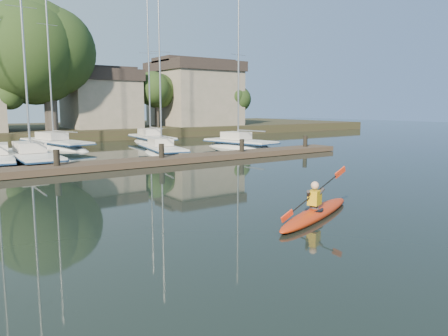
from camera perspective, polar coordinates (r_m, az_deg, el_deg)
ground at (r=13.14m, az=8.51°, el=-7.15°), size 160.00×160.00×0.00m
kayak at (r=13.94m, az=11.90°, el=-5.52°), size 4.93×2.46×1.61m
dock at (r=24.96m, az=-14.27°, el=0.46°), size 34.00×2.00×1.80m
sailboat_2 at (r=28.56m, az=-23.77°, el=0.16°), size 2.21×9.41×15.58m
sailboat_3 at (r=31.18m, az=-8.05°, el=1.42°), size 3.53×7.91×12.35m
sailboat_4 at (r=35.41m, az=2.10°, el=2.26°), size 3.62×7.91×12.96m
sailboat_6 at (r=38.22m, az=-21.11°, el=2.17°), size 4.33×10.75×16.73m
sailboat_7 at (r=40.76m, az=-9.45°, el=2.94°), size 3.26×8.91×14.04m
shore at (r=50.50m, az=-23.54°, el=7.27°), size 90.00×25.25×12.75m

